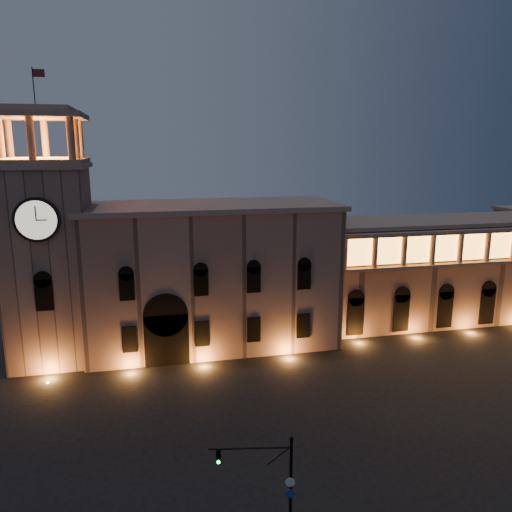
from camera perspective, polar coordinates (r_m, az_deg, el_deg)
The scene contains 5 objects.
ground at distance 45.72m, azimuth 1.64°, elevation -19.69°, with size 160.00×160.00×0.00m, color black.
government_building at distance 61.92m, azimuth -5.13°, elevation -2.17°, with size 30.80×12.80×17.60m.
clock_tower at distance 60.69m, azimuth -22.60°, elevation 0.23°, with size 9.80×9.80×32.40m.
colonnade_wing at distance 76.11m, azimuth 21.03°, elevation -1.32°, with size 40.60×11.50×14.50m.
traffic_light at distance 33.82m, azimuth 2.33°, elevation -24.86°, with size 5.22×1.23×7.25m.
Camera 1 is at (-9.57, -37.55, 24.27)m, focal length 35.00 mm.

